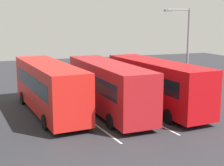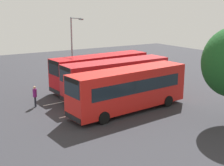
{
  "view_description": "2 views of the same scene",
  "coord_description": "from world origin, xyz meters",
  "px_view_note": "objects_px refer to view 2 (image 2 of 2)",
  "views": [
    {
      "loc": [
        -20.66,
        7.2,
        6.17
      ],
      "look_at": [
        -0.62,
        -0.4,
        2.04
      ],
      "focal_mm": 52.46,
      "sensor_mm": 36.0,
      "label": 1
    },
    {
      "loc": [
        14.07,
        22.52,
        7.98
      ],
      "look_at": [
        0.28,
        0.29,
        1.51
      ],
      "focal_mm": 49.09,
      "sensor_mm": 36.0,
      "label": 2
    }
  ],
  "objects_px": {
    "bus_far_left": "(100,71)",
    "bus_center_left": "(117,77)",
    "street_lamp": "(73,46)",
    "pedestrian": "(35,95)",
    "bus_center_right": "(129,88)"
  },
  "relations": [
    {
      "from": "bus_center_left",
      "to": "street_lamp",
      "type": "xyz_separation_m",
      "value": [
        1.14,
        -6.73,
        2.23
      ]
    },
    {
      "from": "bus_center_right",
      "to": "street_lamp",
      "type": "height_order",
      "value": "street_lamp"
    },
    {
      "from": "bus_center_right",
      "to": "street_lamp",
      "type": "xyz_separation_m",
      "value": [
        -0.11,
        -10.46,
        2.23
      ]
    },
    {
      "from": "bus_center_left",
      "to": "bus_center_right",
      "type": "xyz_separation_m",
      "value": [
        1.25,
        3.73,
        0.0
      ]
    },
    {
      "from": "bus_far_left",
      "to": "bus_center_left",
      "type": "xyz_separation_m",
      "value": [
        0.27,
        3.46,
        0.0
      ]
    },
    {
      "from": "pedestrian",
      "to": "street_lamp",
      "type": "relative_size",
      "value": 0.25
    },
    {
      "from": "pedestrian",
      "to": "street_lamp",
      "type": "xyz_separation_m",
      "value": [
        -6.09,
        -5.6,
        3.03
      ]
    },
    {
      "from": "bus_center_left",
      "to": "pedestrian",
      "type": "distance_m",
      "value": 7.36
    },
    {
      "from": "bus_center_left",
      "to": "bus_center_right",
      "type": "bearing_deg",
      "value": 69.58
    },
    {
      "from": "bus_center_right",
      "to": "bus_far_left",
      "type": "bearing_deg",
      "value": -107.15
    },
    {
      "from": "bus_far_left",
      "to": "bus_center_left",
      "type": "distance_m",
      "value": 3.47
    },
    {
      "from": "pedestrian",
      "to": "bus_center_left",
      "type": "bearing_deg",
      "value": 21.09
    },
    {
      "from": "street_lamp",
      "to": "bus_far_left",
      "type": "bearing_deg",
      "value": 17.82
    },
    {
      "from": "bus_center_right",
      "to": "street_lamp",
      "type": "relative_size",
      "value": 1.48
    },
    {
      "from": "bus_far_left",
      "to": "street_lamp",
      "type": "bearing_deg",
      "value": -71.24
    }
  ]
}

